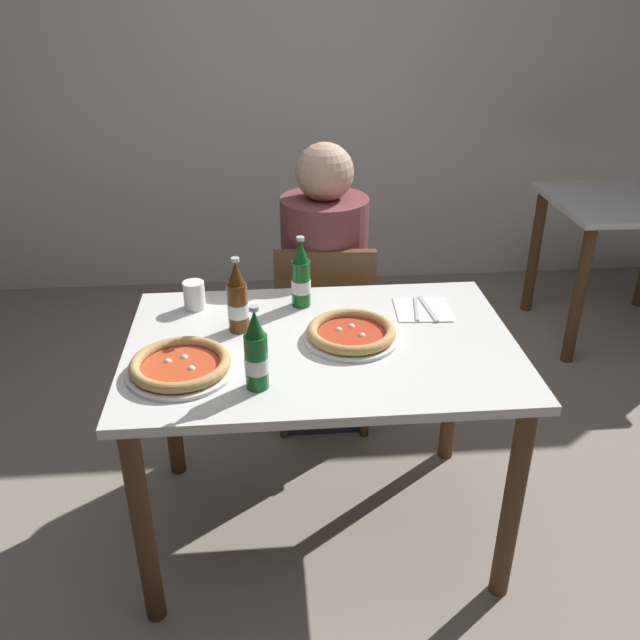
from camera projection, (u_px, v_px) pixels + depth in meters
The scene contains 13 objects.
ground_plane at pixel (321, 523), 2.42m from camera, with size 8.00×8.00×0.00m, color gray.
back_wall_tiled at pixel (287, 63), 3.76m from camera, with size 7.00×0.10×2.60m, color silver.
dining_table_main at pixel (321, 373), 2.13m from camera, with size 1.20×0.80×0.75m.
chair_behind_table at pixel (324, 325), 2.74m from camera, with size 0.43×0.43×0.85m.
diner_seated at pixel (324, 297), 2.74m from camera, with size 0.34×0.34×1.21m.
dining_table_background at pixel (627, 228), 3.44m from camera, with size 0.80×0.70×0.75m.
pizza_margherita_near at pixel (351, 333), 2.08m from camera, with size 0.30×0.30×0.04m.
pizza_marinara_far at pixel (181, 366), 1.91m from camera, with size 0.31×0.31×0.04m.
beer_bottle_left at pixel (238, 300), 2.10m from camera, with size 0.07×0.07×0.25m.
beer_bottle_center at pixel (256, 354), 1.81m from camera, with size 0.07×0.07×0.25m.
beer_bottle_right at pixel (301, 277), 2.26m from camera, with size 0.07×0.07×0.25m.
napkin_with_cutlery at pixel (422, 309), 2.27m from camera, with size 0.19×0.19×0.01m.
paper_cup at pixel (194, 295), 2.26m from camera, with size 0.07×0.07×0.10m, color white.
Camera 1 is at (-0.16, -1.80, 1.77)m, focal length 37.84 mm.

